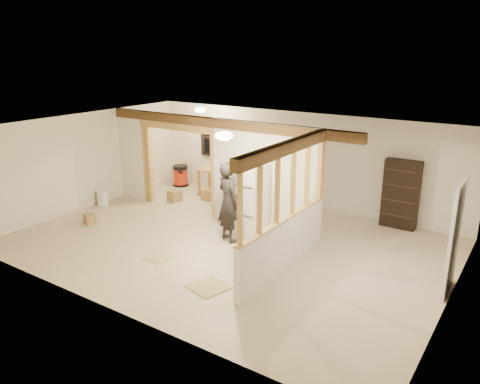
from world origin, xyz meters
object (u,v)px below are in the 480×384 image
Objects in this scene: refrigerator at (250,199)px; woman at (228,202)px; shop_vac at (180,175)px; bookshelf at (401,194)px; work_table at (220,183)px.

woman reaches higher than refrigerator.
bookshelf is (6.58, 0.21, 0.49)m from shop_vac.
shop_vac is at bearing 168.37° from work_table.
refrigerator is 0.91× the size of woman.
woman is at bearing -56.70° from work_table.
woman is (-0.14, -0.65, 0.08)m from refrigerator.
woman is 1.09× the size of bookshelf.
refrigerator is 0.67m from woman.
work_table is (-2.07, 2.52, -0.50)m from woman.
bookshelf reaches higher than refrigerator.
woman is 2.75× the size of shop_vac.
refrigerator is at bearing -141.01° from bookshelf.
bookshelf is (2.89, 2.88, -0.07)m from woman.
shop_vac is at bearing -13.53° from woman.
bookshelf is at bearing -112.68° from woman.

